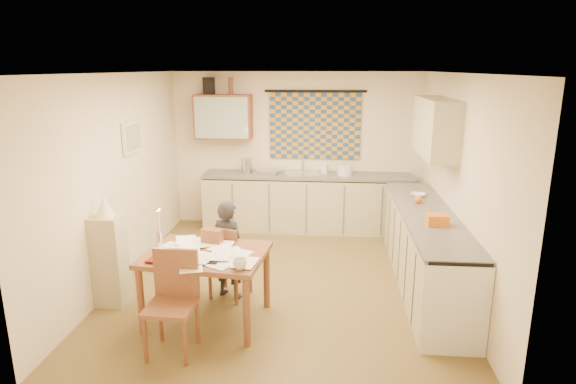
# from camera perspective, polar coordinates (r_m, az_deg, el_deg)

# --- Properties ---
(floor) EXTENTS (4.00, 4.50, 0.02)m
(floor) POSITION_cam_1_polar(r_m,az_deg,el_deg) (6.08, -0.56, -10.44)
(floor) COLOR brown
(floor) RESTS_ON ground
(ceiling) EXTENTS (4.00, 4.50, 0.02)m
(ceiling) POSITION_cam_1_polar(r_m,az_deg,el_deg) (5.51, -0.62, 14.03)
(ceiling) COLOR white
(ceiling) RESTS_ON floor
(wall_back) EXTENTS (4.00, 0.02, 2.50)m
(wall_back) POSITION_cam_1_polar(r_m,az_deg,el_deg) (7.87, 0.99, 4.98)
(wall_back) COLOR #F2E2C0
(wall_back) RESTS_ON floor
(wall_front) EXTENTS (4.00, 0.02, 2.50)m
(wall_front) POSITION_cam_1_polar(r_m,az_deg,el_deg) (3.52, -4.14, -7.33)
(wall_front) COLOR #F2E2C0
(wall_front) RESTS_ON floor
(wall_left) EXTENTS (0.02, 4.50, 2.50)m
(wall_left) POSITION_cam_1_polar(r_m,az_deg,el_deg) (6.19, -19.46, 1.49)
(wall_left) COLOR #F2E2C0
(wall_left) RESTS_ON floor
(wall_right) EXTENTS (0.02, 4.50, 2.50)m
(wall_right) POSITION_cam_1_polar(r_m,az_deg,el_deg) (5.83, 19.48, 0.72)
(wall_right) COLOR #F2E2C0
(wall_right) RESTS_ON floor
(window_blind) EXTENTS (1.45, 0.03, 1.05)m
(window_blind) POSITION_cam_1_polar(r_m,az_deg,el_deg) (7.76, 3.21, 7.80)
(window_blind) COLOR navy
(window_blind) RESTS_ON wall_back
(curtain_rod) EXTENTS (1.60, 0.04, 0.04)m
(curtain_rod) POSITION_cam_1_polar(r_m,az_deg,el_deg) (7.70, 3.27, 11.85)
(curtain_rod) COLOR black
(curtain_rod) RESTS_ON wall_back
(wall_cabinet) EXTENTS (0.90, 0.34, 0.70)m
(wall_cabinet) POSITION_cam_1_polar(r_m,az_deg,el_deg) (7.79, -7.66, 8.83)
(wall_cabinet) COLOR brown
(wall_cabinet) RESTS_ON wall_back
(wall_cabinet_glass) EXTENTS (0.84, 0.02, 0.64)m
(wall_cabinet_glass) POSITION_cam_1_polar(r_m,az_deg,el_deg) (7.62, -7.93, 8.70)
(wall_cabinet_glass) COLOR #99B2A5
(wall_cabinet_glass) RESTS_ON wall_back
(upper_cabinet_right) EXTENTS (0.34, 1.30, 0.70)m
(upper_cabinet_right) POSITION_cam_1_polar(r_m,az_deg,el_deg) (6.21, 17.10, 7.36)
(upper_cabinet_right) COLOR tan
(upper_cabinet_right) RESTS_ON wall_right
(framed_print) EXTENTS (0.04, 0.50, 0.40)m
(framed_print) POSITION_cam_1_polar(r_m,az_deg,el_deg) (6.45, -18.04, 6.19)
(framed_print) COLOR white
(framed_print) RESTS_ON wall_left
(print_canvas) EXTENTS (0.01, 0.42, 0.32)m
(print_canvas) POSITION_cam_1_polar(r_m,az_deg,el_deg) (6.44, -17.83, 6.19)
(print_canvas) COLOR beige
(print_canvas) RESTS_ON wall_left
(counter_back) EXTENTS (3.30, 0.62, 0.92)m
(counter_back) POSITION_cam_1_polar(r_m,az_deg,el_deg) (7.74, 2.29, -1.27)
(counter_back) COLOR tan
(counter_back) RESTS_ON floor
(counter_right) EXTENTS (0.62, 2.95, 0.92)m
(counter_right) POSITION_cam_1_polar(r_m,az_deg,el_deg) (6.00, 15.94, -6.62)
(counter_right) COLOR tan
(counter_right) RESTS_ON floor
(stove) EXTENTS (0.59, 0.59, 0.91)m
(stove) POSITION_cam_1_polar(r_m,az_deg,el_deg) (4.92, 18.55, -11.64)
(stove) COLOR white
(stove) RESTS_ON floor
(sink) EXTENTS (0.61, 0.53, 0.10)m
(sink) POSITION_cam_1_polar(r_m,az_deg,el_deg) (7.63, 1.76, 1.84)
(sink) COLOR silver
(sink) RESTS_ON counter_back
(tap) EXTENTS (0.03, 0.03, 0.28)m
(tap) POSITION_cam_1_polar(r_m,az_deg,el_deg) (7.77, 1.78, 3.42)
(tap) COLOR silver
(tap) RESTS_ON counter_back
(dish_rack) EXTENTS (0.42, 0.39, 0.06)m
(dish_rack) POSITION_cam_1_polar(r_m,az_deg,el_deg) (7.67, -2.25, 2.42)
(dish_rack) COLOR silver
(dish_rack) RESTS_ON counter_back
(kettle) EXTENTS (0.19, 0.19, 0.24)m
(kettle) POSITION_cam_1_polar(r_m,az_deg,el_deg) (7.70, -4.91, 3.12)
(kettle) COLOR silver
(kettle) RESTS_ON counter_back
(mixing_bowl) EXTENTS (0.29, 0.29, 0.16)m
(mixing_bowl) POSITION_cam_1_polar(r_m,az_deg,el_deg) (7.60, 6.74, 2.61)
(mixing_bowl) COLOR white
(mixing_bowl) RESTS_ON counter_back
(soap_bottle) EXTENTS (0.16, 0.16, 0.21)m
(soap_bottle) POSITION_cam_1_polar(r_m,az_deg,el_deg) (7.64, 4.40, 2.94)
(soap_bottle) COLOR white
(soap_bottle) RESTS_ON counter_back
(bowl) EXTENTS (0.26, 0.26, 0.05)m
(bowl) POSITION_cam_1_polar(r_m,az_deg,el_deg) (6.50, 15.12, -0.36)
(bowl) COLOR white
(bowl) RESTS_ON counter_right
(orange_bag) EXTENTS (0.23, 0.17, 0.12)m
(orange_bag) POSITION_cam_1_polar(r_m,az_deg,el_deg) (5.39, 17.25, -3.18)
(orange_bag) COLOR orange
(orange_bag) RESTS_ON counter_right
(fruit_orange) EXTENTS (0.10, 0.10, 0.10)m
(fruit_orange) POSITION_cam_1_polar(r_m,az_deg,el_deg) (6.19, 15.17, -0.85)
(fruit_orange) COLOR orange
(fruit_orange) RESTS_ON counter_right
(speaker) EXTENTS (0.18, 0.21, 0.26)m
(speaker) POSITION_cam_1_polar(r_m,az_deg,el_deg) (7.81, -9.36, 12.31)
(speaker) COLOR black
(speaker) RESTS_ON wall_cabinet
(bottle_green) EXTENTS (0.09, 0.09, 0.26)m
(bottle_green) POSITION_cam_1_polar(r_m,az_deg,el_deg) (7.80, -9.07, 12.32)
(bottle_green) COLOR #195926
(bottle_green) RESTS_ON wall_cabinet
(bottle_brown) EXTENTS (0.09, 0.09, 0.26)m
(bottle_brown) POSITION_cam_1_polar(r_m,az_deg,el_deg) (7.73, -6.80, 12.38)
(bottle_brown) COLOR brown
(bottle_brown) RESTS_ON wall_cabinet
(dining_table) EXTENTS (1.28, 1.03, 0.75)m
(dining_table) POSITION_cam_1_polar(r_m,az_deg,el_deg) (5.11, -9.57, -10.96)
(dining_table) COLOR brown
(dining_table) RESTS_ON floor
(chair_far) EXTENTS (0.50, 0.50, 0.87)m
(chair_far) POSITION_cam_1_polar(r_m,az_deg,el_deg) (5.61, -6.93, -9.65)
(chair_far) COLOR brown
(chair_far) RESTS_ON floor
(chair_near) EXTENTS (0.44, 0.44, 0.95)m
(chair_near) POSITION_cam_1_polar(r_m,az_deg,el_deg) (4.69, -13.54, -14.80)
(chair_near) COLOR brown
(chair_near) RESTS_ON floor
(person) EXTENTS (0.61, 0.57, 1.15)m
(person) POSITION_cam_1_polar(r_m,az_deg,el_deg) (5.49, -7.08, -6.78)
(person) COLOR black
(person) RESTS_ON floor
(shelf_stand) EXTENTS (0.32, 0.30, 1.02)m
(shelf_stand) POSITION_cam_1_polar(r_m,az_deg,el_deg) (5.67, -20.36, -7.61)
(shelf_stand) COLOR tan
(shelf_stand) RESTS_ON floor
(lampshade) EXTENTS (0.20, 0.20, 0.22)m
(lampshade) POSITION_cam_1_polar(r_m,az_deg,el_deg) (5.48, -20.93, -1.60)
(lampshade) COLOR white
(lampshade) RESTS_ON shelf_stand
(letter_rack) EXTENTS (0.24, 0.16, 0.16)m
(letter_rack) POSITION_cam_1_polar(r_m,az_deg,el_deg) (5.16, -9.01, -5.23)
(letter_rack) COLOR brown
(letter_rack) RESTS_ON dining_table
(mug) EXTENTS (0.15, 0.15, 0.10)m
(mug) POSITION_cam_1_polar(r_m,az_deg,el_deg) (4.51, -5.72, -8.51)
(mug) COLOR white
(mug) RESTS_ON dining_table
(magazine) EXTENTS (0.26, 0.31, 0.02)m
(magazine) POSITION_cam_1_polar(r_m,az_deg,el_deg) (4.92, -15.93, -7.46)
(magazine) COLOR maroon
(magazine) RESTS_ON dining_table
(book) EXTENTS (0.39, 0.41, 0.02)m
(book) POSITION_cam_1_polar(r_m,az_deg,el_deg) (5.03, -14.80, -6.94)
(book) COLOR orange
(book) RESTS_ON dining_table
(orange_box) EXTENTS (0.13, 0.10, 0.04)m
(orange_box) POSITION_cam_1_polar(r_m,az_deg,el_deg) (4.83, -13.96, -7.67)
(orange_box) COLOR orange
(orange_box) RESTS_ON dining_table
(eyeglasses) EXTENTS (0.13, 0.05, 0.02)m
(eyeglasses) POSITION_cam_1_polar(r_m,az_deg,el_deg) (4.67, -9.20, -8.34)
(eyeglasses) COLOR black
(eyeglasses) RESTS_ON dining_table
(candle_holder) EXTENTS (0.07, 0.07, 0.18)m
(candle_holder) POSITION_cam_1_polar(r_m,az_deg,el_deg) (5.15, -15.00, -5.48)
(candle_holder) COLOR silver
(candle_holder) RESTS_ON dining_table
(candle) EXTENTS (0.03, 0.03, 0.22)m
(candle) POSITION_cam_1_polar(r_m,az_deg,el_deg) (5.08, -15.12, -3.37)
(candle) COLOR white
(candle) RESTS_ON dining_table
(candle_flame) EXTENTS (0.02, 0.02, 0.02)m
(candle_flame) POSITION_cam_1_polar(r_m,az_deg,el_deg) (5.05, -15.00, -2.04)
(candle_flame) COLOR #FFCC66
(candle_flame) RESTS_ON dining_table
(papers) EXTENTS (1.13, 1.00, 0.03)m
(papers) POSITION_cam_1_polar(r_m,az_deg,el_deg) (4.96, -9.63, -6.90)
(papers) COLOR white
(papers) RESTS_ON dining_table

